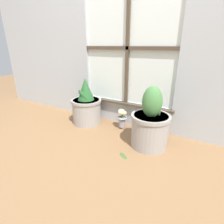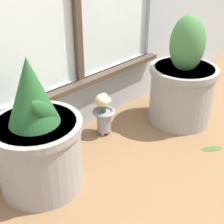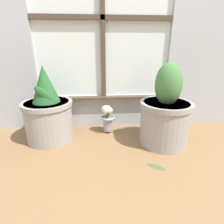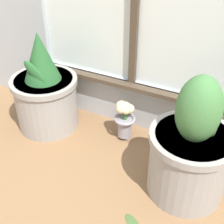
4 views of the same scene
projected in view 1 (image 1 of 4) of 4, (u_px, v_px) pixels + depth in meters
The scene contains 6 objects.
ground_plane at pixel (98, 146), 1.71m from camera, with size 10.00×10.00×0.00m, color olive.
wall_with_window at pixel (129, 7), 1.75m from camera, with size 4.40×0.10×2.50m.
potted_plant_left at pixel (86, 106), 2.14m from camera, with size 0.37×0.37×0.56m.
potted_plant_right at pixel (150, 124), 1.63m from camera, with size 0.36×0.36×0.59m.
flower_vase at pixel (122, 117), 2.02m from camera, with size 0.12×0.12×0.24m.
fallen_leaf at pixel (123, 155), 1.55m from camera, with size 0.12×0.10×0.01m.
Camera 1 is at (0.86, -1.20, 0.92)m, focal length 28.00 mm.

